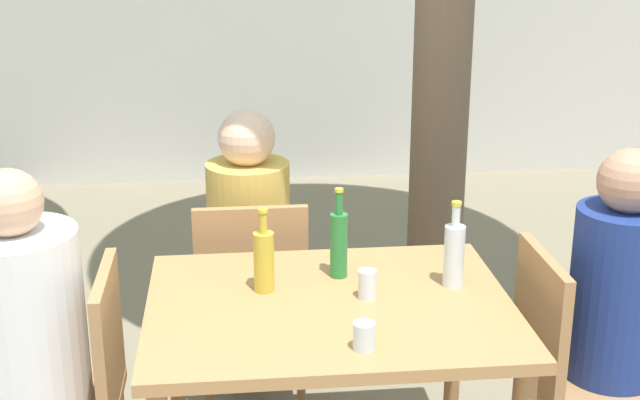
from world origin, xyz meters
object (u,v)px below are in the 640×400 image
(dining_table_front, at_px, (330,328))
(person_seated_0, at_px, (3,373))
(oil_cruet_1, at_px, (264,259))
(patio_chair_2, at_px, (251,290))
(drinking_glass_1, at_px, (367,284))
(green_bottle_2, at_px, (339,243))
(person_seated_1, at_px, (635,342))
(patio_chair_1, at_px, (568,360))
(drinking_glass_0, at_px, (364,336))
(water_bottle_0, at_px, (454,253))
(person_seated_2, at_px, (249,258))
(patio_chair_0, at_px, (77,386))

(dining_table_front, relative_size, person_seated_0, 0.95)
(oil_cruet_1, bearing_deg, patio_chair_2, 93.05)
(dining_table_front, bearing_deg, drinking_glass_1, 10.05)
(green_bottle_2, bearing_deg, person_seated_1, -11.88)
(patio_chair_1, bearing_deg, oil_cruet_1, 83.53)
(dining_table_front, relative_size, patio_chair_1, 1.33)
(drinking_glass_0, bearing_deg, water_bottle_0, 48.57)
(person_seated_2, bearing_deg, dining_table_front, 104.33)
(oil_cruet_1, bearing_deg, person_seated_1, -5.29)
(oil_cruet_1, bearing_deg, patio_chair_1, -6.47)
(patio_chair_1, height_order, person_seated_1, person_seated_1)
(patio_chair_2, bearing_deg, water_bottle_0, 137.86)
(person_seated_2, bearing_deg, drinking_glass_1, 111.86)
(patio_chair_1, distance_m, water_bottle_0, 0.55)
(patio_chair_0, xyz_separation_m, water_bottle_0, (1.25, 0.09, 0.37))
(patio_chair_1, bearing_deg, green_bottle_2, 74.69)
(patio_chair_2, relative_size, person_seated_0, 0.72)
(person_seated_0, bearing_deg, patio_chair_0, 90.00)
(water_bottle_0, bearing_deg, drinking_glass_0, -131.43)
(dining_table_front, distance_m, drinking_glass_1, 0.19)
(patio_chair_0, relative_size, oil_cruet_1, 3.09)
(patio_chair_2, distance_m, green_bottle_2, 0.68)
(green_bottle_2, xyz_separation_m, drinking_glass_0, (0.01, -0.53, -0.08))
(person_seated_2, bearing_deg, person_seated_1, 144.35)
(dining_table_front, xyz_separation_m, water_bottle_0, (0.43, 0.09, 0.21))
(patio_chair_2, height_order, green_bottle_2, green_bottle_2)
(oil_cruet_1, bearing_deg, drinking_glass_1, -15.88)
(oil_cruet_1, bearing_deg, water_bottle_0, -2.16)
(patio_chair_0, height_order, oil_cruet_1, oil_cruet_1)
(person_seated_0, bearing_deg, green_bottle_2, 100.80)
(person_seated_0, distance_m, drinking_glass_1, 1.20)
(patio_chair_0, xyz_separation_m, patio_chair_2, (0.59, 0.69, 0.00))
(person_seated_1, distance_m, drinking_glass_0, 1.07)
(dining_table_front, distance_m, patio_chair_0, 0.84)
(drinking_glass_1, bearing_deg, person_seated_2, 111.86)
(patio_chair_1, height_order, person_seated_2, person_seated_2)
(person_seated_2, xyz_separation_m, water_bottle_0, (0.67, -0.83, 0.33))
(drinking_glass_1, bearing_deg, drinking_glass_0, -100.52)
(patio_chair_0, height_order, drinking_glass_1, patio_chair_0)
(person_seated_1, distance_m, green_bottle_2, 1.07)
(patio_chair_0, relative_size, drinking_glass_0, 10.71)
(dining_table_front, height_order, person_seated_2, person_seated_2)
(green_bottle_2, relative_size, drinking_glass_0, 3.83)
(person_seated_1, bearing_deg, person_seated_2, 54.35)
(patio_chair_2, bearing_deg, drinking_glass_1, 118.33)
(green_bottle_2, bearing_deg, patio_chair_2, 121.04)
(water_bottle_0, bearing_deg, dining_table_front, -167.80)
(water_bottle_0, bearing_deg, person_seated_1, -8.43)
(person_seated_1, bearing_deg, patio_chair_0, 90.00)
(patio_chair_2, xyz_separation_m, person_seated_1, (1.29, -0.69, 0.05))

